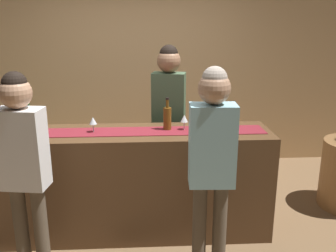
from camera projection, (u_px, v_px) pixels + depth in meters
The scene contains 13 objects.
ground_plane at pixel (139, 229), 3.63m from camera, with size 10.00×10.00×0.00m, color brown.
back_wall at pixel (139, 60), 5.05m from camera, with size 6.00×0.12×2.90m, color tan.
bar_counter at pixel (138, 183), 3.49m from camera, with size 2.46×0.60×1.01m, color #543821.
counter_runner_cloth at pixel (137, 131), 3.35m from camera, with size 2.34×0.28×0.01m, color maroon.
wine_bottle_clear at pixel (209, 116), 3.45m from camera, with size 0.07×0.07×0.30m.
wine_bottle_green at pixel (30, 120), 3.30m from camera, with size 0.07×0.07×0.30m.
wine_bottle_amber at pixel (167, 118), 3.38m from camera, with size 0.07×0.07×0.30m.
wine_glass_near_customer at pixel (184, 119), 3.38m from camera, with size 0.07×0.07×0.14m.
wine_glass_mid_counter at pixel (11, 122), 3.26m from camera, with size 0.07×0.07×0.14m.
wine_glass_far_end at pixel (93, 121), 3.31m from camera, with size 0.07×0.07×0.14m.
bartender at pixel (169, 108), 3.91m from camera, with size 0.37×0.26×1.75m.
customer_sipping at pixel (212, 153), 2.74m from camera, with size 0.35×0.24×1.68m.
customer_browsing at pixel (23, 157), 2.74m from camera, with size 0.36×0.25×1.64m.
Camera 1 is at (0.10, -3.22, 1.99)m, focal length 39.50 mm.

